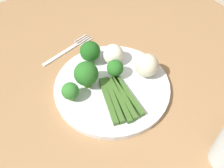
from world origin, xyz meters
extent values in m
cube|color=#9E754C|center=(0.00, 0.00, 0.72)|extent=(1.14, 1.09, 0.04)
cylinder|color=#9E754C|center=(-0.51, 0.48, 0.35)|extent=(0.07, 0.07, 0.70)
cylinder|color=white|center=(-0.05, 0.04, 0.75)|extent=(0.29, 0.29, 0.01)
cube|color=#3D6626|center=(-0.01, 0.00, 0.76)|extent=(0.13, 0.06, 0.01)
cube|color=#3D6626|center=(-0.01, 0.01, 0.76)|extent=(0.13, 0.05, 0.01)
cube|color=#3D6626|center=(0.00, 0.02, 0.76)|extent=(0.13, 0.05, 0.01)
cube|color=#3D6626|center=(0.00, 0.04, 0.76)|extent=(0.13, 0.04, 0.01)
cube|color=#3D6626|center=(0.00, 0.05, 0.76)|extent=(0.13, 0.03, 0.01)
cylinder|color=#609E3D|center=(-0.07, -0.06, 0.76)|extent=(0.01, 0.01, 0.01)
sphere|color=#337A2D|center=(-0.07, -0.06, 0.78)|extent=(0.04, 0.04, 0.04)
cylinder|color=#568E33|center=(-0.08, -0.01, 0.76)|extent=(0.02, 0.02, 0.02)
sphere|color=#286B23|center=(-0.08, -0.01, 0.80)|extent=(0.06, 0.06, 0.06)
cylinder|color=#568E33|center=(-0.07, 0.06, 0.76)|extent=(0.01, 0.01, 0.01)
sphere|color=#286B23|center=(-0.07, 0.06, 0.78)|extent=(0.04, 0.04, 0.04)
cylinder|color=#4C7F2B|center=(-0.15, 0.04, 0.76)|extent=(0.02, 0.02, 0.02)
sphere|color=#1E5B1C|center=(-0.15, 0.04, 0.79)|extent=(0.05, 0.05, 0.05)
sphere|color=beige|center=(-0.03, 0.13, 0.78)|extent=(0.06, 0.06, 0.06)
sphere|color=white|center=(-0.11, 0.09, 0.78)|extent=(0.05, 0.05, 0.05)
cube|color=silver|center=(-0.23, -0.01, 0.74)|extent=(0.03, 0.12, 0.00)
cube|color=silver|center=(-0.23, 0.08, 0.74)|extent=(0.01, 0.04, 0.00)
cube|color=silver|center=(-0.24, 0.07, 0.74)|extent=(0.01, 0.04, 0.00)
cube|color=silver|center=(-0.25, 0.07, 0.74)|extent=(0.01, 0.04, 0.00)
cube|color=silver|center=(-0.26, 0.07, 0.74)|extent=(0.01, 0.04, 0.00)
camera|label=1|loc=(0.29, -0.21, 1.27)|focal=43.50mm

